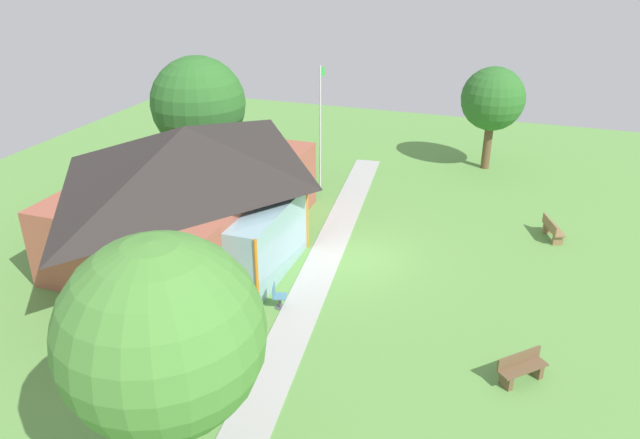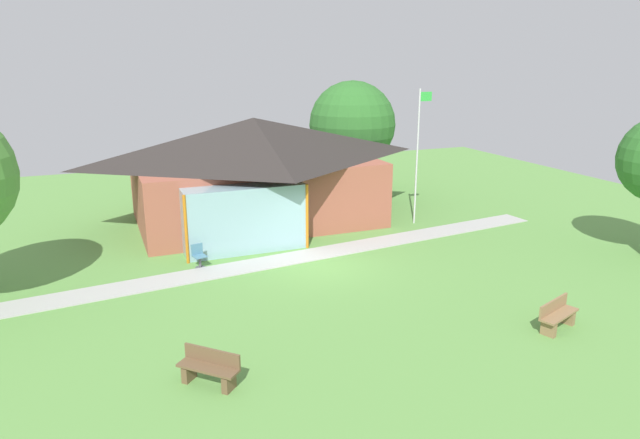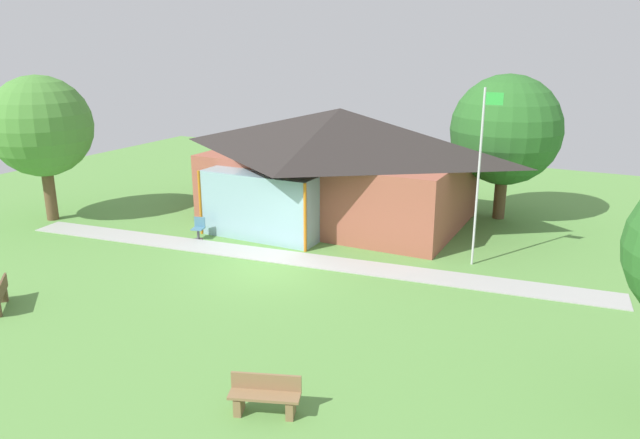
{
  "view_description": "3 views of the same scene",
  "coord_description": "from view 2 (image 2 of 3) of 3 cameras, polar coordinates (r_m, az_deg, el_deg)",
  "views": [
    {
      "loc": [
        -19.98,
        -5.49,
        11.24
      ],
      "look_at": [
        0.76,
        1.68,
        1.01
      ],
      "focal_mm": 33.89,
      "sensor_mm": 36.0,
      "label": 1
    },
    {
      "loc": [
        -7.45,
        -18.25,
        7.38
      ],
      "look_at": [
        0.38,
        1.15,
        1.39
      ],
      "focal_mm": 31.9,
      "sensor_mm": 36.0,
      "label": 2
    },
    {
      "loc": [
        10.14,
        -16.52,
        7.55
      ],
      "look_at": [
        0.8,
        1.99,
        1.33
      ],
      "focal_mm": 33.8,
      "sensor_mm": 36.0,
      "label": 3
    }
  ],
  "objects": [
    {
      "name": "ground_plane",
      "position": [
        21.05,
        0.22,
        -4.54
      ],
      "size": [
        44.0,
        44.0,
        0.0
      ],
      "primitive_type": "plane",
      "color": "#609947"
    },
    {
      "name": "pavilion",
      "position": [
        26.15,
        -6.58,
        5.06
      ],
      "size": [
        11.53,
        8.68,
        4.77
      ],
      "color": "#A35642",
      "rests_on": "ground_plane"
    },
    {
      "name": "footpath",
      "position": [
        22.02,
        -0.89,
        -3.55
      ],
      "size": [
        22.17,
        3.8,
        0.03
      ],
      "primitive_type": "cube",
      "rotation": [
        0.0,
        0.0,
        0.11
      ],
      "color": "#ADADA8",
      "rests_on": "ground_plane"
    },
    {
      "name": "flagpole",
      "position": [
        25.89,
        9.8,
        6.76
      ],
      "size": [
        0.64,
        0.08,
        6.07
      ],
      "color": "silver",
      "rests_on": "ground_plane"
    },
    {
      "name": "bench_front_right",
      "position": [
        17.46,
        22.69,
        -8.89
      ],
      "size": [
        1.56,
        0.92,
        0.84
      ],
      "rotation": [
        0.0,
        0.0,
        3.49
      ],
      "color": "olive",
      "rests_on": "ground_plane"
    },
    {
      "name": "bench_front_left",
      "position": [
        13.9,
        -11.03,
        -14.47
      ],
      "size": [
        1.37,
        1.37,
        0.84
      ],
      "rotation": [
        0.0,
        0.0,
        2.35
      ],
      "color": "brown",
      "rests_on": "ground_plane"
    },
    {
      "name": "patio_chair_west",
      "position": [
        21.12,
        -12.05,
        -3.64
      ],
      "size": [
        0.54,
        0.54,
        0.86
      ],
      "rotation": [
        0.0,
        0.0,
        3.4
      ],
      "color": "teal",
      "rests_on": "ground_plane"
    },
    {
      "name": "tree_behind_pavilion_right",
      "position": [
        31.11,
        3.24,
        9.47
      ],
      "size": [
        4.65,
        4.65,
        6.21
      ],
      "color": "brown",
      "rests_on": "ground_plane"
    }
  ]
}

